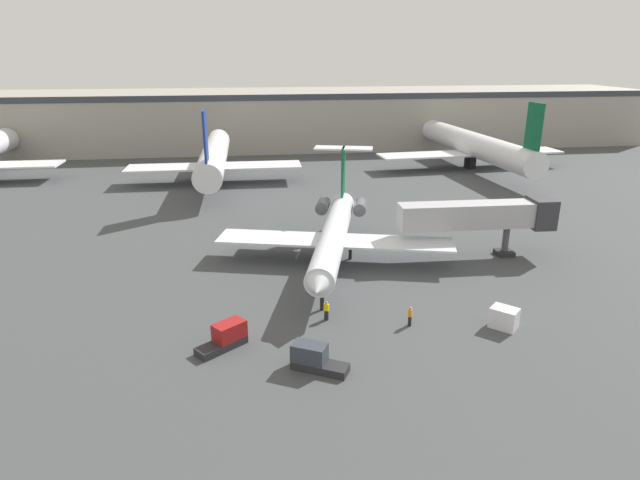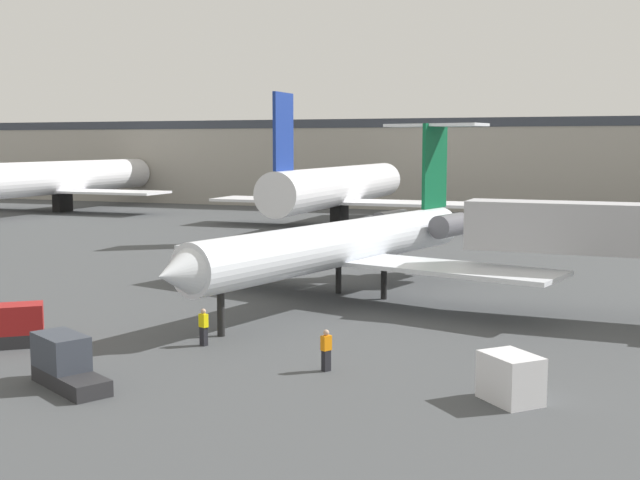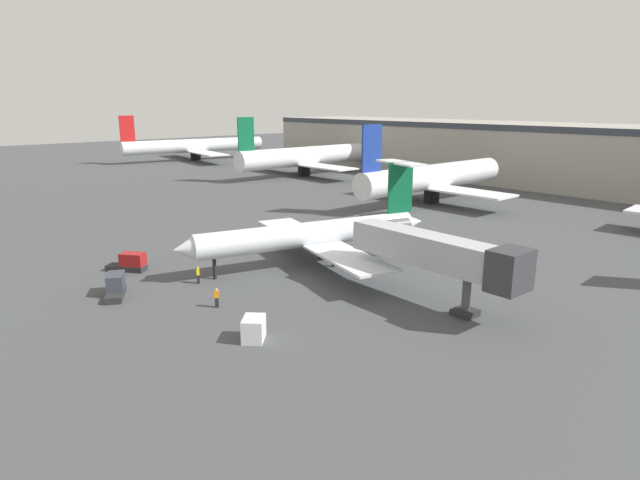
{
  "view_description": "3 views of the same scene",
  "coord_description": "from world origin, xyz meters",
  "px_view_note": "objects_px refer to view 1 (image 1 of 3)",
  "views": [
    {
      "loc": [
        -7.39,
        -46.06,
        21.27
      ],
      "look_at": [
        -0.4,
        3.71,
        3.57
      ],
      "focal_mm": 30.46,
      "sensor_mm": 36.0,
      "label": 1
    },
    {
      "loc": [
        16.01,
        -37.54,
        9.04
      ],
      "look_at": [
        1.05,
        2.72,
        3.89
      ],
      "focal_mm": 45.19,
      "sensor_mm": 36.0,
      "label": 2
    },
    {
      "loc": [
        43.0,
        -29.91,
        16.82
      ],
      "look_at": [
        0.85,
        7.56,
        2.35
      ],
      "focal_mm": 30.24,
      "sensor_mm": 36.0,
      "label": 3
    }
  ],
  "objects_px": {
    "regional_jet": "(335,231)",
    "baggage_tug_lead": "(314,358)",
    "jet_bridge": "(486,215)",
    "baggage_tug_trailing": "(226,337)",
    "ground_crew_loader": "(410,316)",
    "parked_airliner_east_mid": "(472,144)",
    "parked_airliner_centre": "(214,157)",
    "ground_crew_marshaller": "(326,310)",
    "cargo_container_uld": "(504,318)"
  },
  "relations": [
    {
      "from": "regional_jet",
      "to": "baggage_tug_lead",
      "type": "bearing_deg",
      "value": -103.42
    },
    {
      "from": "jet_bridge",
      "to": "baggage_tug_trailing",
      "type": "height_order",
      "value": "jet_bridge"
    },
    {
      "from": "regional_jet",
      "to": "ground_crew_loader",
      "type": "height_order",
      "value": "regional_jet"
    },
    {
      "from": "baggage_tug_trailing",
      "to": "regional_jet",
      "type": "bearing_deg",
      "value": 55.69
    },
    {
      "from": "jet_bridge",
      "to": "parked_airliner_east_mid",
      "type": "xyz_separation_m",
      "value": [
        17.1,
        44.3,
        -0.14
      ]
    },
    {
      "from": "jet_bridge",
      "to": "baggage_tug_lead",
      "type": "bearing_deg",
      "value": -137.2
    },
    {
      "from": "ground_crew_loader",
      "to": "parked_airliner_centre",
      "type": "relative_size",
      "value": 0.05
    },
    {
      "from": "parked_airliner_centre",
      "to": "ground_crew_marshaller",
      "type": "bearing_deg",
      "value": -77.64
    },
    {
      "from": "parked_airliner_centre",
      "to": "parked_airliner_east_mid",
      "type": "relative_size",
      "value": 0.81
    },
    {
      "from": "regional_jet",
      "to": "baggage_tug_trailing",
      "type": "bearing_deg",
      "value": -124.31
    },
    {
      "from": "baggage_tug_trailing",
      "to": "ground_crew_marshaller",
      "type": "bearing_deg",
      "value": 21.71
    },
    {
      "from": "regional_jet",
      "to": "parked_airliner_centre",
      "type": "relative_size",
      "value": 0.83
    },
    {
      "from": "ground_crew_loader",
      "to": "parked_airliner_east_mid",
      "type": "distance_m",
      "value": 65.65
    },
    {
      "from": "ground_crew_loader",
      "to": "baggage_tug_trailing",
      "type": "bearing_deg",
      "value": -174.89
    },
    {
      "from": "regional_jet",
      "to": "baggage_tug_trailing",
      "type": "height_order",
      "value": "regional_jet"
    },
    {
      "from": "cargo_container_uld",
      "to": "parked_airliner_east_mid",
      "type": "height_order",
      "value": "parked_airliner_east_mid"
    },
    {
      "from": "jet_bridge",
      "to": "ground_crew_loader",
      "type": "height_order",
      "value": "jet_bridge"
    },
    {
      "from": "ground_crew_marshaller",
      "to": "cargo_container_uld",
      "type": "xyz_separation_m",
      "value": [
        13.97,
        -3.29,
        -0.0
      ]
    },
    {
      "from": "baggage_tug_lead",
      "to": "parked_airliner_centre",
      "type": "xyz_separation_m",
      "value": [
        -9.19,
        58.05,
        3.56
      ]
    },
    {
      "from": "jet_bridge",
      "to": "cargo_container_uld",
      "type": "xyz_separation_m",
      "value": [
        -5.06,
        -15.57,
        -3.76
      ]
    },
    {
      "from": "parked_airliner_east_mid",
      "to": "ground_crew_loader",
      "type": "bearing_deg",
      "value": -116.8
    },
    {
      "from": "ground_crew_marshaller",
      "to": "ground_crew_loader",
      "type": "bearing_deg",
      "value": -16.34
    },
    {
      "from": "ground_crew_marshaller",
      "to": "ground_crew_loader",
      "type": "relative_size",
      "value": 1.0
    },
    {
      "from": "parked_airliner_centre",
      "to": "parked_airliner_east_mid",
      "type": "distance_m",
      "value": 47.62
    },
    {
      "from": "cargo_container_uld",
      "to": "regional_jet",
      "type": "bearing_deg",
      "value": 124.76
    },
    {
      "from": "parked_airliner_east_mid",
      "to": "regional_jet",
      "type": "bearing_deg",
      "value": -127.28
    },
    {
      "from": "baggage_tug_lead",
      "to": "ground_crew_loader",
      "type": "bearing_deg",
      "value": 31.52
    },
    {
      "from": "parked_airliner_centre",
      "to": "regional_jet",
      "type": "bearing_deg",
      "value": -69.88
    },
    {
      "from": "ground_crew_marshaller",
      "to": "ground_crew_loader",
      "type": "height_order",
      "value": "same"
    },
    {
      "from": "regional_jet",
      "to": "ground_crew_marshaller",
      "type": "distance_m",
      "value": 13.36
    },
    {
      "from": "regional_jet",
      "to": "baggage_tug_trailing",
      "type": "xyz_separation_m",
      "value": [
        -10.95,
        -16.04,
        -2.62
      ]
    },
    {
      "from": "baggage_tug_trailing",
      "to": "cargo_container_uld",
      "type": "relative_size",
      "value": 1.59
    },
    {
      "from": "jet_bridge",
      "to": "baggage_tug_trailing",
      "type": "xyz_separation_m",
      "value": [
        -27.17,
        -15.52,
        -3.78
      ]
    },
    {
      "from": "baggage_tug_lead",
      "to": "cargo_container_uld",
      "type": "relative_size",
      "value": 1.66
    },
    {
      "from": "baggage_tug_trailing",
      "to": "parked_airliner_centre",
      "type": "bearing_deg",
      "value": 93.17
    },
    {
      "from": "ground_crew_loader",
      "to": "parked_airliner_east_mid",
      "type": "bearing_deg",
      "value": 63.2
    },
    {
      "from": "baggage_tug_lead",
      "to": "jet_bridge",
      "type": "bearing_deg",
      "value": 42.8
    },
    {
      "from": "jet_bridge",
      "to": "baggage_tug_trailing",
      "type": "distance_m",
      "value": 31.52
    },
    {
      "from": "cargo_container_uld",
      "to": "parked_airliner_centre",
      "type": "relative_size",
      "value": 0.07
    },
    {
      "from": "regional_jet",
      "to": "ground_crew_loader",
      "type": "distance_m",
      "value": 15.42
    },
    {
      "from": "regional_jet",
      "to": "jet_bridge",
      "type": "distance_m",
      "value": 16.27
    },
    {
      "from": "ground_crew_loader",
      "to": "ground_crew_marshaller",
      "type": "bearing_deg",
      "value": 163.66
    },
    {
      "from": "baggage_tug_trailing",
      "to": "baggage_tug_lead",
      "type": "bearing_deg",
      "value": -32.31
    },
    {
      "from": "baggage_tug_trailing",
      "to": "parked_airliner_east_mid",
      "type": "bearing_deg",
      "value": 53.49
    },
    {
      "from": "baggage_tug_lead",
      "to": "cargo_container_uld",
      "type": "xyz_separation_m",
      "value": [
        15.93,
        3.86,
        0.02
      ]
    },
    {
      "from": "ground_crew_marshaller",
      "to": "parked_airliner_east_mid",
      "type": "height_order",
      "value": "parked_airliner_east_mid"
    },
    {
      "from": "ground_crew_marshaller",
      "to": "parked_airliner_centre",
      "type": "height_order",
      "value": "parked_airliner_centre"
    },
    {
      "from": "ground_crew_loader",
      "to": "baggage_tug_trailing",
      "type": "relative_size",
      "value": 0.42
    },
    {
      "from": "ground_crew_marshaller",
      "to": "cargo_container_uld",
      "type": "bearing_deg",
      "value": -13.27
    },
    {
      "from": "ground_crew_loader",
      "to": "jet_bridge",
      "type": "bearing_deg",
      "value": 48.75
    }
  ]
}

